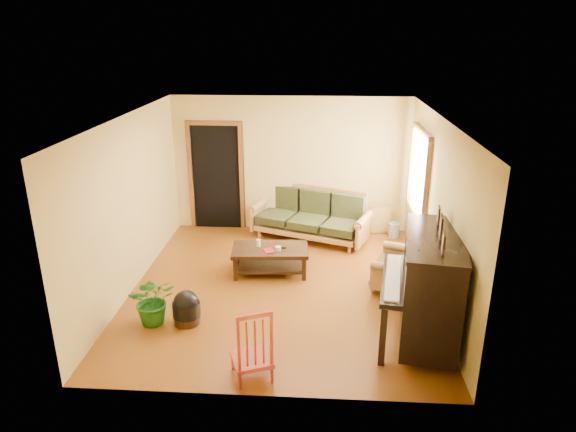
# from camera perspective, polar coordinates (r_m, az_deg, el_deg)

# --- Properties ---
(floor) EXTENTS (5.00, 5.00, 0.00)m
(floor) POSITION_cam_1_polar(r_m,az_deg,el_deg) (8.00, -0.79, -7.90)
(floor) COLOR #5C2D0C
(floor) RESTS_ON ground
(doorway) EXTENTS (1.08, 0.16, 2.05)m
(doorway) POSITION_cam_1_polar(r_m,az_deg,el_deg) (10.10, -7.98, 4.24)
(doorway) COLOR black
(doorway) RESTS_ON floor
(window) EXTENTS (0.12, 1.36, 1.46)m
(window) POSITION_cam_1_polar(r_m,az_deg,el_deg) (8.79, 14.39, 4.61)
(window) COLOR white
(window) RESTS_ON right_wall
(sofa) EXTENTS (2.35, 1.62, 0.93)m
(sofa) POSITION_cam_1_polar(r_m,az_deg,el_deg) (9.61, 2.41, 0.06)
(sofa) COLOR #A06D3A
(sofa) RESTS_ON floor
(coffee_table) EXTENTS (1.26, 0.75, 0.44)m
(coffee_table) POSITION_cam_1_polar(r_m,az_deg,el_deg) (8.35, -1.99, -4.96)
(coffee_table) COLOR black
(coffee_table) RESTS_ON floor
(armchair) EXTENTS (1.04, 1.07, 0.85)m
(armchair) POSITION_cam_1_polar(r_m,az_deg,el_deg) (7.98, 12.12, -5.06)
(armchair) COLOR #A06D3A
(armchair) RESTS_ON floor
(piano) EXTENTS (1.17, 1.72, 1.41)m
(piano) POSITION_cam_1_polar(r_m,az_deg,el_deg) (6.69, 15.47, -7.84)
(piano) COLOR black
(piano) RESTS_ON floor
(footstool) EXTENTS (0.39, 0.39, 0.36)m
(footstool) POSITION_cam_1_polar(r_m,az_deg,el_deg) (7.15, -11.21, -10.34)
(footstool) COLOR black
(footstool) RESTS_ON floor
(red_chair) EXTENTS (0.57, 0.60, 0.92)m
(red_chair) POSITION_cam_1_polar(r_m,az_deg,el_deg) (5.93, -4.11, -13.75)
(red_chair) COLOR maroon
(red_chair) RESTS_ON floor
(leaning_frame) EXTENTS (0.41, 0.16, 0.54)m
(leaning_frame) POSITION_cam_1_polar(r_m,az_deg,el_deg) (10.10, 10.26, -0.41)
(leaning_frame) COLOR gold
(leaning_frame) RESTS_ON floor
(ceramic_crock) EXTENTS (0.23, 0.23, 0.26)m
(ceramic_crock) POSITION_cam_1_polar(r_m,az_deg,el_deg) (10.02, 11.67, -1.53)
(ceramic_crock) COLOR #3558A0
(ceramic_crock) RESTS_ON floor
(potted_plant) EXTENTS (0.76, 0.71, 0.69)m
(potted_plant) POSITION_cam_1_polar(r_m,az_deg,el_deg) (7.18, -14.75, -9.00)
(potted_plant) COLOR #195418
(potted_plant) RESTS_ON floor
(book) EXTENTS (0.22, 0.25, 0.02)m
(book) POSITION_cam_1_polar(r_m,az_deg,el_deg) (8.11, -2.65, -3.95)
(book) COLOR maroon
(book) RESTS_ON coffee_table
(candle) EXTENTS (0.08, 0.08, 0.12)m
(candle) POSITION_cam_1_polar(r_m,az_deg,el_deg) (8.31, -3.30, -3.00)
(candle) COLOR silver
(candle) RESTS_ON coffee_table
(glass_jar) EXTENTS (0.10, 0.10, 0.06)m
(glass_jar) POSITION_cam_1_polar(r_m,az_deg,el_deg) (8.16, -1.10, -3.62)
(glass_jar) COLOR silver
(glass_jar) RESTS_ON coffee_table
(remote) EXTENTS (0.16, 0.07, 0.02)m
(remote) POSITION_cam_1_polar(r_m,az_deg,el_deg) (8.26, -0.76, -3.50)
(remote) COLOR black
(remote) RESTS_ON coffee_table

